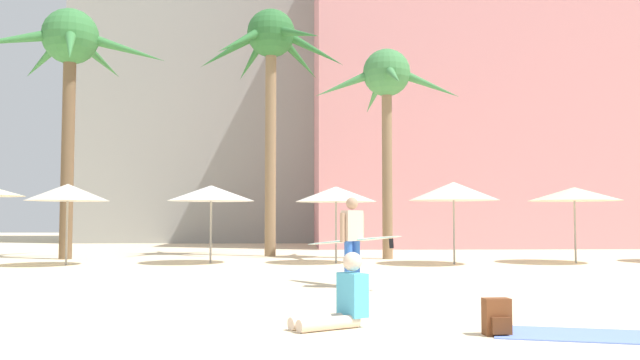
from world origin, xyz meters
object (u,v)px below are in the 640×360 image
object	(u,v)px
palm_tree_left	(271,53)
person_mid_left	(341,301)
cafe_umbrella_1	(574,194)
palm_tree_center	(70,54)
cafe_umbrella_2	(211,193)
cafe_umbrella_4	(454,191)
palm_tree_far_left	(386,86)
person_far_left	(352,239)
beach_towel	(580,335)
cafe_umbrella_5	(336,194)
cafe_umbrella_6	(68,192)
backpack	(497,318)

from	to	relation	value
palm_tree_left	person_mid_left	size ratio (longest dim) A/B	9.04
cafe_umbrella_1	palm_tree_center	bearing A→B (deg)	171.14
cafe_umbrella_2	cafe_umbrella_4	distance (m)	7.28
palm_tree_center	palm_tree_far_left	bearing A→B (deg)	-1.71
palm_tree_center	person_far_left	bearing A→B (deg)	-46.60
cafe_umbrella_1	person_far_left	distance (m)	10.11
cafe_umbrella_1	beach_towel	world-z (taller)	cafe_umbrella_1
palm_tree_center	cafe_umbrella_1	size ratio (longest dim) A/B	3.07
cafe_umbrella_1	cafe_umbrella_2	xyz separation A→B (m)	(-11.10, 0.24, 0.02)
cafe_umbrella_2	cafe_umbrella_5	xyz separation A→B (m)	(3.80, -0.06, -0.03)
palm_tree_far_left	beach_towel	size ratio (longest dim) A/B	3.71
cafe_umbrella_2	cafe_umbrella_6	bearing A→B (deg)	-169.16
palm_tree_left	beach_towel	size ratio (longest dim) A/B	4.71
palm_tree_center	beach_towel	world-z (taller)	palm_tree_center
palm_tree_far_left	palm_tree_center	xyz separation A→B (m)	(-10.76, 0.32, 1.11)
cafe_umbrella_2	cafe_umbrella_6	xyz separation A→B (m)	(-4.03, -0.77, -0.01)
beach_towel	cafe_umbrella_6	bearing A→B (deg)	130.19
palm_tree_center	cafe_umbrella_4	world-z (taller)	palm_tree_center
backpack	cafe_umbrella_5	bearing A→B (deg)	-179.36
palm_tree_center	cafe_umbrella_2	world-z (taller)	palm_tree_center
cafe_umbrella_6	backpack	xyz separation A→B (m)	(8.93, -11.64, -1.90)
palm_tree_center	cafe_umbrella_5	distance (m)	10.42
cafe_umbrella_6	person_mid_left	distance (m)	13.27
palm_tree_far_left	person_far_left	xyz separation A→B (m)	(-1.96, -8.98, -4.91)
cafe_umbrella_2	person_mid_left	xyz separation A→B (m)	(3.15, -11.79, -1.80)
cafe_umbrella_1	backpack	size ratio (longest dim) A/B	6.59
palm_tree_center	cafe_umbrella_1	xyz separation A→B (m)	(16.21, -2.53, -4.86)
cafe_umbrella_2	person_far_left	xyz separation A→B (m)	(3.68, -7.02, -1.17)
cafe_umbrella_2	person_mid_left	world-z (taller)	cafe_umbrella_2
cafe_umbrella_1	cafe_umbrella_5	xyz separation A→B (m)	(-7.30, 0.18, -0.01)
palm_tree_center	cafe_umbrella_1	bearing A→B (deg)	-8.86
cafe_umbrella_6	person_far_left	bearing A→B (deg)	-38.99
palm_tree_far_left	person_mid_left	world-z (taller)	palm_tree_far_left
beach_towel	backpack	distance (m)	0.96
cafe_umbrella_2	cafe_umbrella_5	size ratio (longest dim) A/B	1.06
cafe_umbrella_2	beach_towel	xyz separation A→B (m)	(5.84, -12.46, -2.11)
palm_tree_left	person_far_left	size ratio (longest dim) A/B	3.67
cafe_umbrella_4	cafe_umbrella_6	bearing A→B (deg)	-179.87
palm_tree_left	cafe_umbrella_5	world-z (taller)	palm_tree_left
palm_tree_far_left	person_mid_left	xyz separation A→B (m)	(-2.50, -13.76, -5.53)
backpack	person_mid_left	xyz separation A→B (m)	(-1.75, 0.62, 0.11)
cafe_umbrella_5	backpack	xyz separation A→B (m)	(1.10, -12.35, -1.89)
cafe_umbrella_2	backpack	xyz separation A→B (m)	(4.89, -12.41, -1.91)
palm_tree_far_left	cafe_umbrella_2	xyz separation A→B (m)	(-5.65, -1.97, -3.73)
cafe_umbrella_6	cafe_umbrella_4	bearing A→B (deg)	0.13
cafe_umbrella_2	backpack	distance (m)	13.47
palm_tree_left	cafe_umbrella_4	bearing A→B (deg)	-39.04
cafe_umbrella_4	palm_tree_far_left	bearing A→B (deg)	120.55
palm_tree_left	person_mid_left	xyz separation A→B (m)	(1.49, -15.58, -7.12)
palm_tree_left	cafe_umbrella_4	size ratio (longest dim) A/B	3.41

